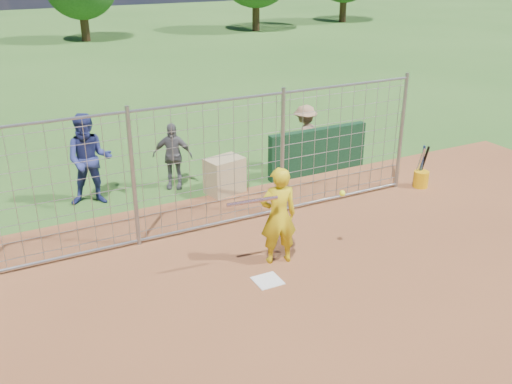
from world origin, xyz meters
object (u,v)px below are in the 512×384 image
bystander_a (89,160)px  bystander_c (305,137)px  equipment_bin (225,175)px  bucket_with_bats (421,177)px  bystander_b (172,156)px  batter (278,216)px

bystander_a → bystander_c: (5.11, -0.20, -0.19)m
equipment_bin → bucket_with_bats: bearing=-35.6°
bystander_c → equipment_bin: 2.47m
equipment_bin → bystander_b: bearing=126.7°
batter → bystander_c: (2.82, 3.73, -0.08)m
batter → bystander_a: 4.55m
bystander_a → bystander_b: bearing=18.8°
bystander_a → bystander_c: 5.11m
bystander_b → bucket_with_bats: size_ratio=1.55×
bystander_c → bystander_b: bearing=-30.3°
bystander_a → bystander_b: (1.82, 0.06, -0.22)m
batter → bystander_b: 4.02m
bucket_with_bats → equipment_bin: bearing=156.8°
equipment_bin → bucket_with_bats: size_ratio=0.82×
bystander_b → bystander_c: 3.30m
equipment_bin → bucket_with_bats: 4.45m
batter → bucket_with_bats: batter is taller
batter → bystander_b: batter is taller
bystander_c → bucket_with_bats: bearing=101.2°
bystander_b → bystander_c: bearing=24.1°
bystander_b → bucket_with_bats: bearing=1.8°
equipment_bin → bystander_c: bearing=0.1°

